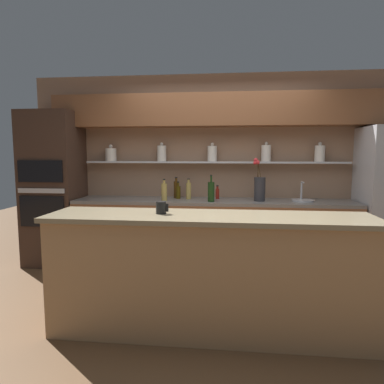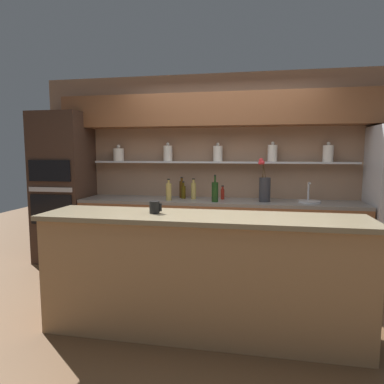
{
  "view_description": "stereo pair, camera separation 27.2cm",
  "coord_description": "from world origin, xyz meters",
  "views": [
    {
      "loc": [
        0.17,
        -3.21,
        1.53
      ],
      "look_at": [
        -0.23,
        0.42,
        1.12
      ],
      "focal_mm": 32.0,
      "sensor_mm": 36.0,
      "label": 1
    },
    {
      "loc": [
        0.44,
        -3.17,
        1.53
      ],
      "look_at": [
        -0.23,
        0.42,
        1.12
      ],
      "focal_mm": 32.0,
      "sensor_mm": 36.0,
      "label": 2
    }
  ],
  "objects": [
    {
      "name": "ground_plane",
      "position": [
        0.0,
        0.0,
        0.0
      ],
      "size": [
        12.0,
        12.0,
        0.0
      ],
      "primitive_type": "plane",
      "color": "brown"
    },
    {
      "name": "back_wall_unit",
      "position": [
        -0.0,
        1.53,
        1.55
      ],
      "size": [
        5.2,
        0.44,
        2.6
      ],
      "color": "#937056",
      "rests_on": "ground_plane"
    },
    {
      "name": "oven_tower",
      "position": [
        -2.24,
        1.24,
        1.04
      ],
      "size": [
        0.71,
        0.64,
        2.09
      ],
      "color": "#3D281E",
      "rests_on": "ground_plane"
    },
    {
      "name": "bottle_wine_4",
      "position": [
        -0.06,
        1.08,
        1.05
      ],
      "size": [
        0.08,
        0.08,
        0.34
      ],
      "color": "#193814",
      "rests_on": "back_counter_unit"
    },
    {
      "name": "coffee_mug",
      "position": [
        -0.41,
        -0.4,
        1.07
      ],
      "size": [
        0.11,
        0.09,
        0.1
      ],
      "color": "black",
      "rests_on": "island_counter"
    },
    {
      "name": "island_counter",
      "position": [
        0.0,
        -0.41,
        0.51
      ],
      "size": [
        2.72,
        0.61,
        1.02
      ],
      "color": "tan",
      "rests_on": "ground_plane"
    },
    {
      "name": "bottle_spirit_2",
      "position": [
        -0.56,
        1.39,
        1.04
      ],
      "size": [
        0.07,
        0.07,
        0.29
      ],
      "color": "#4C2D0C",
      "rests_on": "back_counter_unit"
    },
    {
      "name": "bottle_spirit_0",
      "position": [
        -0.38,
        1.29,
        1.04
      ],
      "size": [
        0.07,
        0.07,
        0.28
      ],
      "color": "tan",
      "rests_on": "back_counter_unit"
    },
    {
      "name": "bottle_oil_3",
      "position": [
        -0.52,
        1.31,
        1.01
      ],
      "size": [
        0.06,
        0.06,
        0.23
      ],
      "color": "#47380A",
      "rests_on": "back_counter_unit"
    },
    {
      "name": "back_counter_unit",
      "position": [
        -0.05,
        1.24,
        0.46
      ],
      "size": [
        3.64,
        0.62,
        0.92
      ],
      "color": "brown",
      "rests_on": "ground_plane"
    },
    {
      "name": "bottle_sauce_5",
      "position": [
        0.01,
        1.35,
        1.0
      ],
      "size": [
        0.05,
        0.05,
        0.18
      ],
      "color": "maroon",
      "rests_on": "back_counter_unit"
    },
    {
      "name": "flower_vase",
      "position": [
        0.55,
        1.21,
        1.1
      ],
      "size": [
        0.16,
        0.15,
        0.55
      ],
      "color": "#2D2D33",
      "rests_on": "back_counter_unit"
    },
    {
      "name": "bottle_spirit_1",
      "position": [
        -0.67,
        1.11,
        1.04
      ],
      "size": [
        0.07,
        0.07,
        0.28
      ],
      "color": "tan",
      "rests_on": "back_counter_unit"
    },
    {
      "name": "sink_fixture",
      "position": [
        1.1,
        1.25,
        0.95
      ],
      "size": [
        0.27,
        0.27,
        0.25
      ],
      "color": "#B7B7BC",
      "rests_on": "back_counter_unit"
    }
  ]
}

